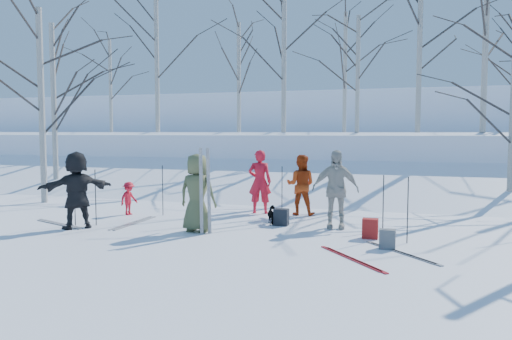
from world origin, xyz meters
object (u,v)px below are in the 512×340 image
(backpack_grey, at_px, (387,239))
(backpack_dark, at_px, (281,217))
(skier_redor_behind, at_px, (301,185))
(skier_red_north, at_px, (260,182))
(skier_grey_west, at_px, (77,190))
(backpack_red, at_px, (370,229))
(skier_cream_east, at_px, (335,189))
(dog, at_px, (273,215))
(skier_red_seated, at_px, (129,198))
(skier_olive_center, at_px, (197,193))

(backpack_grey, bearing_deg, backpack_dark, 146.20)
(skier_redor_behind, xyz_separation_m, backpack_dark, (-0.10, -1.64, -0.61))
(skier_red_north, distance_m, skier_redor_behind, 1.13)
(skier_grey_west, relative_size, backpack_red, 4.26)
(backpack_red, bearing_deg, skier_red_north, 143.10)
(skier_redor_behind, bearing_deg, skier_cream_east, 123.10)
(skier_red_north, distance_m, skier_grey_west, 4.76)
(dog, bearing_deg, skier_red_seated, -27.77)
(skier_olive_center, bearing_deg, skier_red_seated, -28.28)
(skier_redor_behind, height_order, skier_red_seated, skier_redor_behind)
(skier_red_seated, relative_size, skier_cream_east, 0.49)
(skier_red_seated, height_order, dog, skier_red_seated)
(skier_olive_center, distance_m, backpack_red, 3.84)
(dog, xyz_separation_m, backpack_grey, (2.79, -1.79, -0.03))
(backpack_dark, bearing_deg, skier_red_seated, 177.16)
(skier_redor_behind, distance_m, backpack_red, 3.28)
(skier_red_north, bearing_deg, skier_olive_center, 68.45)
(skier_cream_east, distance_m, dog, 1.67)
(skier_cream_east, xyz_separation_m, skier_grey_west, (-5.69, -1.83, -0.01))
(dog, height_order, backpack_dark, dog)
(skier_redor_behind, relative_size, backpack_grey, 4.27)
(skier_cream_east, relative_size, backpack_grey, 4.79)
(skier_redor_behind, relative_size, skier_cream_east, 0.89)
(skier_redor_behind, bearing_deg, backpack_red, 126.46)
(backpack_grey, bearing_deg, skier_grey_west, -179.30)
(dog, bearing_deg, backpack_dark, 135.02)
(backpack_red, height_order, backpack_dark, backpack_red)
(skier_cream_east, xyz_separation_m, backpack_red, (0.88, -0.88, -0.70))
(skier_redor_behind, bearing_deg, skier_olive_center, 56.86)
(backpack_grey, bearing_deg, skier_redor_behind, 126.18)
(skier_red_seated, xyz_separation_m, skier_cream_east, (5.58, -0.18, 0.46))
(skier_cream_east, xyz_separation_m, dog, (-1.52, 0.05, -0.69))
(skier_olive_center, xyz_separation_m, backpack_dark, (1.60, 1.29, -0.68))
(skier_redor_behind, height_order, skier_cream_east, skier_cream_east)
(skier_red_seated, bearing_deg, dog, -78.88)
(backpack_dark, bearing_deg, dog, 160.94)
(skier_red_north, xyz_separation_m, skier_cream_east, (2.30, -1.51, 0.04))
(dog, bearing_deg, skier_cream_east, 152.23)
(skier_grey_west, bearing_deg, skier_olive_center, 142.30)
(skier_cream_east, height_order, backpack_dark, skier_cream_east)
(skier_red_seated, height_order, backpack_red, skier_red_seated)
(skier_red_north, bearing_deg, backpack_red, 132.98)
(skier_olive_center, bearing_deg, backpack_red, -172.29)
(skier_red_north, bearing_deg, skier_redor_behind, 174.95)
(skier_olive_center, xyz_separation_m, skier_grey_west, (-2.81, -0.50, 0.02))
(skier_olive_center, height_order, skier_grey_west, skier_grey_west)
(skier_red_north, bearing_deg, dog, 108.12)
(skier_redor_behind, bearing_deg, backpack_dark, 83.39)
(skier_grey_west, distance_m, backpack_dark, 4.81)
(backpack_grey, bearing_deg, skier_cream_east, 126.15)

